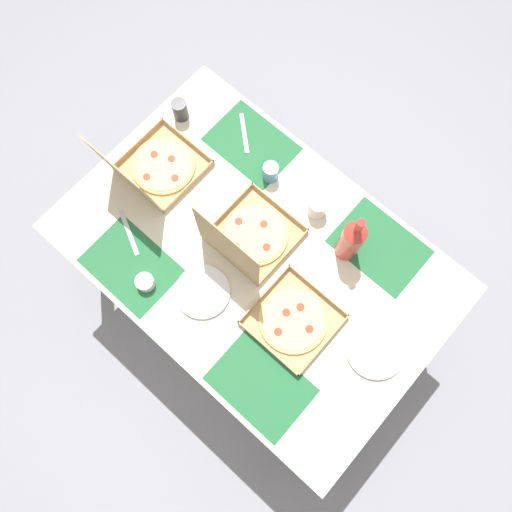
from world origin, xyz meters
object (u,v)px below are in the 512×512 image
(pizza_box_corner_right, at_px, (249,237))
(soda_bottle, at_px, (351,240))
(plate_near_right, at_px, (203,292))
(cup_dark, at_px, (271,172))
(cup_spare, at_px, (317,207))
(cup_red, at_px, (180,110))
(pizza_box_corner_left, at_px, (155,168))
(condiment_bowl, at_px, (145,282))
(pizza_box_edge_far, at_px, (293,319))
(plate_middle, at_px, (376,349))

(pizza_box_corner_right, height_order, soda_bottle, pizza_box_corner_right)
(plate_near_right, bearing_deg, cup_dark, -76.85)
(cup_spare, distance_m, cup_red, 0.72)
(cup_spare, relative_size, cup_dark, 1.00)
(pizza_box_corner_left, distance_m, plate_near_right, 0.55)
(pizza_box_corner_right, xyz_separation_m, condiment_bowl, (0.19, 0.40, -0.03))
(cup_spare, relative_size, condiment_bowl, 1.22)
(pizza_box_corner_right, xyz_separation_m, pizza_box_edge_far, (-0.34, 0.13, -0.04))
(soda_bottle, bearing_deg, pizza_box_corner_left, 18.10)
(pizza_box_edge_far, relative_size, cup_red, 3.13)
(cup_red, bearing_deg, condiment_bowl, 123.34)
(pizza_box_edge_far, distance_m, soda_bottle, 0.38)
(plate_middle, relative_size, cup_red, 2.36)
(pizza_box_corner_right, xyz_separation_m, cup_dark, (0.12, -0.27, -0.01))
(soda_bottle, xyz_separation_m, cup_red, (0.91, -0.00, -0.08))
(plate_middle, bearing_deg, cup_red, -10.62)
(pizza_box_corner_left, height_order, plate_middle, pizza_box_corner_left)
(cup_red, relative_size, condiment_bowl, 1.34)
(plate_middle, bearing_deg, pizza_box_edge_far, 21.68)
(soda_bottle, bearing_deg, pizza_box_edge_far, 94.15)
(plate_near_right, bearing_deg, cup_red, -40.00)
(plate_near_right, distance_m, cup_dark, 0.56)
(pizza_box_corner_right, relative_size, soda_bottle, 1.06)
(pizza_box_edge_far, bearing_deg, plate_near_right, 24.43)
(pizza_box_corner_left, distance_m, pizza_box_edge_far, 0.83)
(pizza_box_edge_far, xyz_separation_m, plate_middle, (-0.31, -0.12, -0.00))
(pizza_box_edge_far, distance_m, condiment_bowl, 0.59)
(pizza_box_corner_right, bearing_deg, cup_dark, -65.35)
(plate_middle, bearing_deg, pizza_box_corner_right, -0.43)
(pizza_box_corner_right, bearing_deg, cup_spare, -113.17)
(cup_spare, bearing_deg, pizza_box_corner_left, 27.19)
(soda_bottle, height_order, cup_red, soda_bottle)
(pizza_box_corner_right, xyz_separation_m, soda_bottle, (-0.31, -0.23, 0.08))
(cup_spare, height_order, cup_red, cup_red)
(pizza_box_corner_right, distance_m, soda_bottle, 0.40)
(plate_near_right, bearing_deg, pizza_box_edge_far, -155.57)
(pizza_box_corner_right, bearing_deg, plate_near_right, 90.95)
(pizza_box_edge_far, bearing_deg, soda_bottle, -85.85)
(pizza_box_corner_right, relative_size, cup_dark, 3.86)
(pizza_box_corner_left, bearing_deg, cup_red, -66.88)
(plate_near_right, distance_m, soda_bottle, 0.61)
(cup_spare, height_order, condiment_bowl, cup_spare)
(condiment_bowl, bearing_deg, pizza_box_corner_left, -50.54)
(soda_bottle, bearing_deg, condiment_bowl, 51.55)
(pizza_box_corner_left, height_order, plate_near_right, pizza_box_corner_left)
(soda_bottle, height_order, cup_spare, soda_bottle)
(plate_middle, distance_m, plate_near_right, 0.70)
(cup_dark, bearing_deg, pizza_box_edge_far, 139.50)
(pizza_box_edge_far, relative_size, condiment_bowl, 4.18)
(cup_spare, relative_size, cup_red, 0.92)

